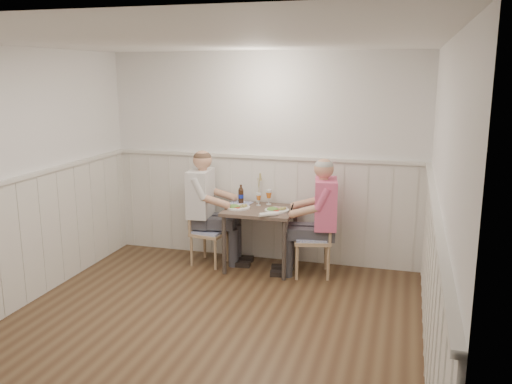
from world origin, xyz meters
TOP-DOWN VIEW (x-y plane):
  - ground_plane at (0.00, 0.00)m, footprint 4.50×4.50m
  - room_shell at (0.00, 0.00)m, footprint 4.04×4.54m
  - wainscot at (0.00, 0.69)m, footprint 4.00×4.49m
  - dining_table at (0.07, 1.84)m, footprint 0.83×0.70m
  - chair_right at (0.77, 1.81)m, footprint 0.51×0.51m
  - chair_left at (-0.63, 1.83)m, footprint 0.44×0.44m
  - man_in_pink at (0.81, 1.83)m, footprint 0.71×0.50m
  - diner_cream at (-0.66, 1.88)m, footprint 0.70×0.48m
  - plate_man at (0.28, 1.79)m, footprint 0.29×0.29m
  - plate_diner at (-0.21, 1.79)m, footprint 0.29×0.29m
  - beer_glass_a at (0.11, 2.08)m, footprint 0.07×0.07m
  - beer_glass_b at (0.01, 2.00)m, footprint 0.06×0.06m
  - beer_bottle at (-0.24, 2.04)m, footprint 0.07×0.07m
  - rolled_napkin at (0.26, 1.53)m, footprint 0.21×0.17m
  - grass_vase at (-0.04, 2.15)m, footprint 0.05×0.05m
  - gingham_mat at (-0.24, 2.05)m, footprint 0.29×0.24m

SIDE VIEW (x-z plane):
  - ground_plane at x=0.00m, z-range 0.00..0.00m
  - chair_left at x=-0.63m, z-range 0.03..0.86m
  - chair_right at x=0.77m, z-range 0.04..0.93m
  - man_in_pink at x=0.81m, z-range -0.11..1.30m
  - diner_cream at x=-0.66m, z-range -0.12..1.33m
  - dining_table at x=0.07m, z-range 0.27..1.02m
  - wainscot at x=0.00m, z-range 0.02..1.36m
  - gingham_mat at x=-0.24m, z-range 0.75..0.76m
  - plate_diner at x=-0.21m, z-range 0.74..0.81m
  - plate_man at x=0.28m, z-range 0.74..0.81m
  - rolled_napkin at x=0.26m, z-range 0.75..0.80m
  - beer_glass_b at x=0.01m, z-range 0.78..0.93m
  - beer_bottle at x=-0.24m, z-range 0.74..0.97m
  - beer_glass_a at x=0.11m, z-range 0.78..0.97m
  - grass_vase at x=-0.04m, z-range 0.73..1.13m
  - room_shell at x=0.00m, z-range 0.22..2.82m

